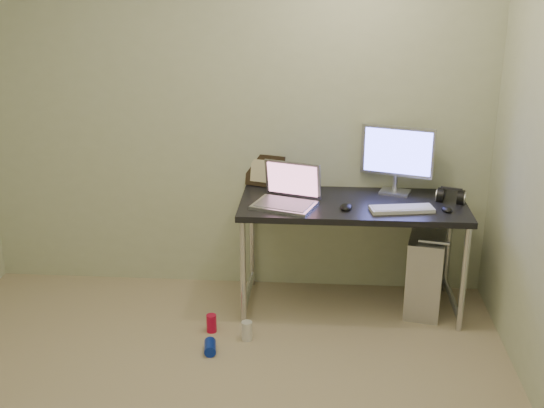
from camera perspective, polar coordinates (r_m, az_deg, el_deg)
The scene contains 16 objects.
wall_back at distance 4.64m, azimuth -3.32°, elevation 7.54°, with size 3.50×0.02×2.50m, color beige.
desk at distance 4.47m, azimuth 6.74°, elevation -0.89°, with size 1.46×0.64×0.75m.
tower_computer at distance 4.71m, azimuth 12.74°, elevation -5.36°, with size 0.33×0.55×0.57m.
cable_a at distance 4.86m, azimuth 11.91°, elevation -2.82°, with size 0.01×0.01×0.70m, color black.
cable_b at distance 4.86m, azimuth 12.97°, elevation -3.15°, with size 0.01×0.01×0.72m, color black.
can_red at distance 4.40m, azimuth -5.08°, elevation -9.91°, with size 0.06×0.06×0.12m, color red.
can_white at distance 4.30m, azimuth -2.11°, elevation -10.56°, with size 0.07×0.07×0.12m, color silver.
can_blue at distance 4.20m, azimuth -5.20°, elevation -11.83°, with size 0.07×0.07×0.13m, color #0D27A8.
laptop at distance 4.36m, azimuth 1.31°, elevation 0.76°, with size 0.45×0.41×0.26m.
monitor at distance 4.59m, azimuth 10.43°, elevation 4.10°, with size 0.47×0.19×0.46m.
keyboard at distance 4.33m, azimuth 10.80°, elevation -0.42°, with size 0.39×0.13×0.02m, color silver.
mouse_right at distance 4.39m, azimuth 14.43°, elevation -0.35°, with size 0.06×0.10×0.03m, color black.
mouse_left at distance 4.31m, azimuth 6.23°, elevation -0.14°, with size 0.07×0.12×0.04m, color black.
headphones at distance 4.56m, azimuth 14.73°, elevation 0.59°, with size 0.20×0.11×0.12m.
picture_frame at distance 4.69m, azimuth -0.58°, elevation 2.79°, with size 0.28×0.03×0.22m, color black.
webcam at distance 4.66m, azimuth 1.59°, elevation 2.38°, with size 0.05×0.04×0.12m.
Camera 1 is at (0.60, -2.75, 2.22)m, focal length 45.00 mm.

